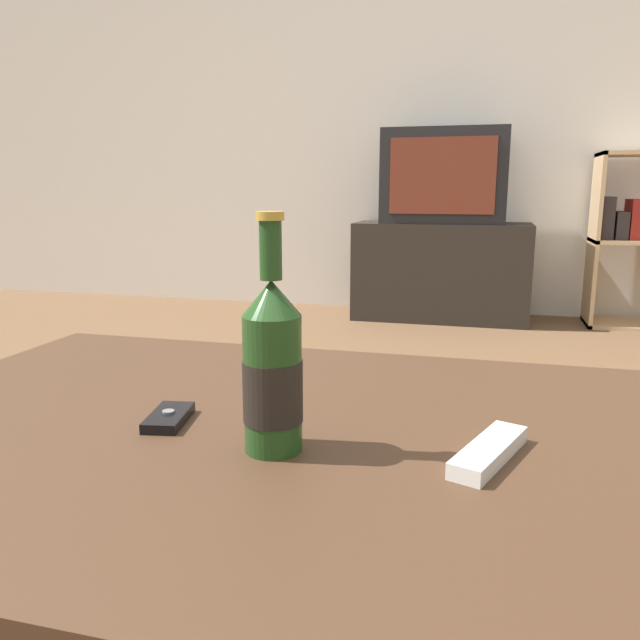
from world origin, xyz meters
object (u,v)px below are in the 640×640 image
tv_stand (441,271)px  bookshelf (629,235)px  remote_control (489,452)px  beer_bottle (273,369)px  television (444,177)px  cell_phone (169,417)px

tv_stand → bookshelf: bookshelf is taller
remote_control → beer_bottle: bearing=-151.3°
television → cell_phone: size_ratio=6.43×
cell_phone → remote_control: bearing=-11.8°
television → beer_bottle: television is taller
television → beer_bottle: (-0.01, -2.83, -0.28)m
bookshelf → remote_control: (-0.71, -2.85, -0.07)m
television → bookshelf: size_ratio=0.72×
television → remote_control: television is taller
bookshelf → cell_phone: 3.05m
beer_bottle → cell_phone: bearing=163.7°
bookshelf → cell_phone: (-1.13, -2.83, -0.07)m
cell_phone → beer_bottle: bearing=-26.4°
television → cell_phone: bearing=-93.6°
beer_bottle → tv_stand: bearing=89.9°
tv_stand → cell_phone: tv_stand is taller
television → remote_control: bearing=-84.9°
television → cell_phone: 2.81m
television → tv_stand: bearing=90.0°
bookshelf → tv_stand: bearing=-176.8°
tv_stand → beer_bottle: bearing=-90.1°
tv_stand → remote_control: 2.81m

